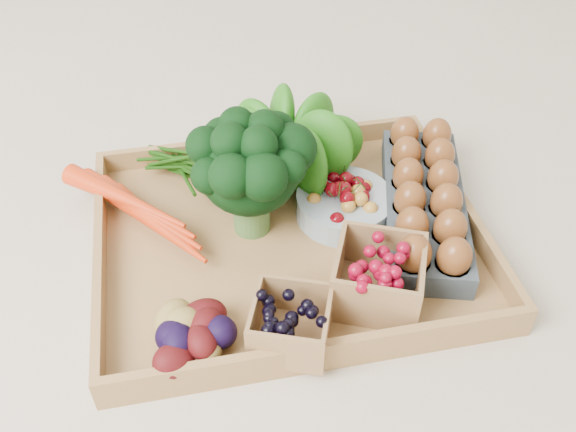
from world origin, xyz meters
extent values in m
plane|color=beige|center=(0.00, 0.00, 0.00)|extent=(4.00, 4.00, 0.00)
cube|color=#A57945|center=(0.00, 0.00, 0.01)|extent=(0.55, 0.45, 0.01)
sphere|color=#1F590E|center=(0.03, 0.15, 0.09)|extent=(0.15, 0.15, 0.15)
cylinder|color=#8C9EA5|center=(0.09, 0.03, 0.03)|extent=(0.15, 0.15, 0.04)
cube|color=#3C464C|center=(0.21, 0.01, 0.03)|extent=(0.21, 0.35, 0.04)
cube|color=black|center=(-0.03, -0.18, 0.05)|extent=(0.12, 0.12, 0.07)
cube|color=maroon|center=(0.09, -0.13, 0.05)|extent=(0.15, 0.15, 0.08)
camera|label=1|loc=(-0.14, -0.66, 0.68)|focal=40.00mm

